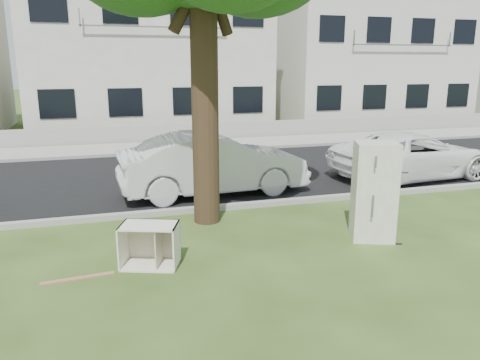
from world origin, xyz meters
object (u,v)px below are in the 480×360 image
object	(u,v)px
cabinet	(150,245)
car_center	(213,164)
car_right	(412,155)
fridge	(374,191)

from	to	relation	value
cabinet	car_center	xyz separation A→B (m)	(1.99, 3.98, 0.42)
car_right	cabinet	bearing A→B (deg)	111.99
car_right	fridge	bearing A→B (deg)	131.46
fridge	car_right	distance (m)	5.40
cabinet	car_right	world-z (taller)	car_right
fridge	car_center	bearing A→B (deg)	140.56
fridge	car_right	size ratio (longest dim) A/B	0.38
car_center	car_right	distance (m)	5.85
fridge	cabinet	bearing A→B (deg)	-157.03
fridge	car_right	world-z (taller)	fridge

